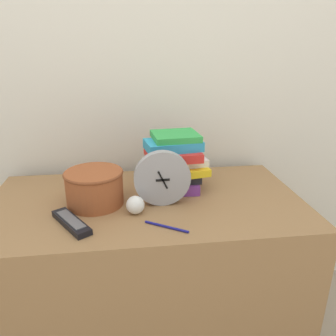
% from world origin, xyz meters
% --- Properties ---
extents(wall_back, '(6.00, 0.04, 2.40)m').
position_xyz_m(wall_back, '(0.00, 0.69, 1.20)').
color(wall_back, silver).
rests_on(wall_back, ground_plane).
extents(desk, '(1.17, 0.62, 0.71)m').
position_xyz_m(desk, '(0.00, 0.31, 0.36)').
color(desk, olive).
rests_on(desk, ground_plane).
extents(desk_clock, '(0.20, 0.03, 0.20)m').
position_xyz_m(desk_clock, '(0.06, 0.27, 0.81)').
color(desk_clock, '#99999E').
rests_on(desk_clock, desk).
extents(book_stack, '(0.25, 0.24, 0.22)m').
position_xyz_m(book_stack, '(0.12, 0.41, 0.82)').
color(book_stack, '#7A3899').
rests_on(book_stack, desk).
extents(basket, '(0.21, 0.21, 0.13)m').
position_xyz_m(basket, '(-0.18, 0.30, 0.78)').
color(basket, '#994C28').
rests_on(basket, desk).
extents(tv_remote, '(0.15, 0.19, 0.02)m').
position_xyz_m(tv_remote, '(-0.25, 0.15, 0.72)').
color(tv_remote, black).
rests_on(tv_remote, desk).
extents(crumpled_paper_ball, '(0.06, 0.06, 0.06)m').
position_xyz_m(crumpled_paper_ball, '(-0.04, 0.21, 0.74)').
color(crumpled_paper_ball, white).
rests_on(crumpled_paper_ball, desk).
extents(pen, '(0.13, 0.09, 0.01)m').
position_xyz_m(pen, '(0.05, 0.10, 0.71)').
color(pen, navy).
rests_on(pen, desk).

